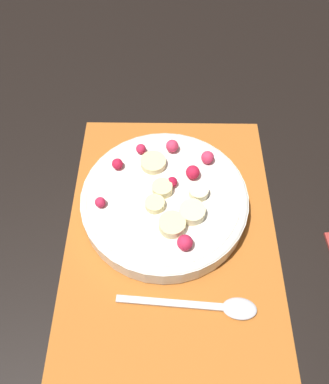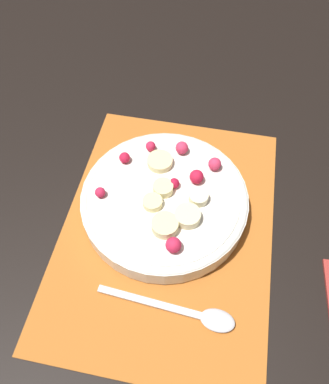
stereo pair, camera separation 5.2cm
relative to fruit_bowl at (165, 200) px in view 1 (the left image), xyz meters
The scene contains 4 objects.
ground_plane 0.04m from the fruit_bowl, 162.52° to the right, with size 3.00×3.00×0.00m, color black.
placemat 0.04m from the fruit_bowl, 162.52° to the right, with size 0.41×0.30×0.01m.
fruit_bowl is the anchor object (origin of this frame).
spoon 0.16m from the fruit_bowl, 156.39° to the right, with size 0.03×0.18×0.01m.
Camera 1 is at (-0.26, 0.01, 0.48)m, focal length 35.00 mm.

